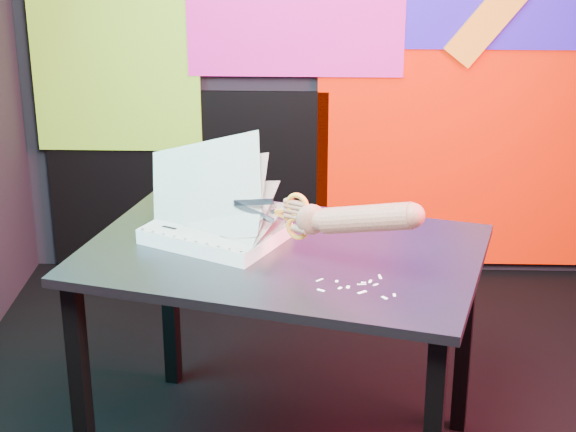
{
  "coord_description": "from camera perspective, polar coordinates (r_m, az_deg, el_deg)",
  "views": [
    {
      "loc": [
        -0.14,
        -2.74,
        1.92
      ],
      "look_at": [
        -0.23,
        -0.05,
        0.87
      ],
      "focal_mm": 60.0,
      "sensor_mm": 36.0,
      "label": 1
    }
  ],
  "objects": [
    {
      "name": "paper_clippings",
      "position": [
        2.72,
        4.22,
        -4.19
      ],
      "size": [
        0.22,
        0.16,
        0.0
      ],
      "color": "white",
      "rests_on": "work_table"
    },
    {
      "name": "work_table",
      "position": [
        2.99,
        -0.37,
        -3.61
      ],
      "size": [
        1.37,
        1.09,
        0.75
      ],
      "rotation": [
        0.0,
        0.0,
        -0.27
      ],
      "color": "black",
      "rests_on": "ground"
    },
    {
      "name": "printout_stack",
      "position": [
        3.02,
        -4.38,
        -0.82
      ],
      "size": [
        0.49,
        0.44,
        0.37
      ],
      "rotation": [
        0.0,
        0.0,
        -0.48
      ],
      "color": "silver",
      "rests_on": "work_table"
    },
    {
      "name": "backdrop",
      "position": [
        4.31,
        4.61,
        8.34
      ],
      "size": [
        2.88,
        0.05,
        2.08
      ],
      "color": "#F71B00",
      "rests_on": "ground"
    },
    {
      "name": "hand_forearm",
      "position": [
        2.73,
        4.15,
        -0.14
      ],
      "size": [
        0.39,
        0.24,
        0.16
      ],
      "rotation": [
        0.0,
        0.0,
        -0.5
      ],
      "color": "#A9634B",
      "rests_on": "work_table"
    },
    {
      "name": "scissors",
      "position": [
        2.84,
        0.24,
        0.04
      ],
      "size": [
        0.24,
        0.14,
        0.15
      ],
      "rotation": [
        0.0,
        0.0,
        -0.5
      ],
      "color": "#A6AAB4",
      "rests_on": "printout_stack"
    },
    {
      "name": "room",
      "position": [
        2.8,
        4.87,
        9.5
      ],
      "size": [
        3.01,
        3.01,
        2.71
      ],
      "color": "black",
      "rests_on": "ground"
    }
  ]
}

